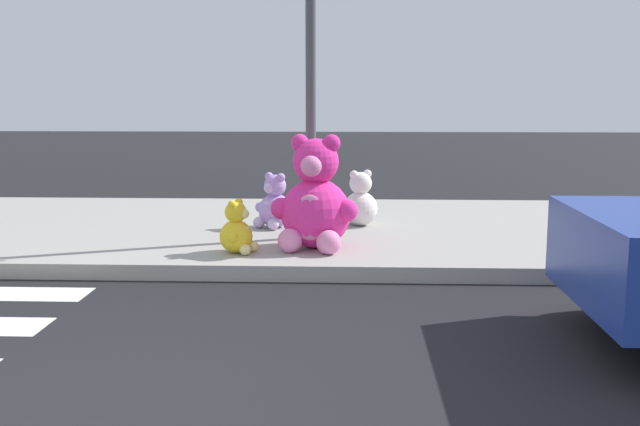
{
  "coord_description": "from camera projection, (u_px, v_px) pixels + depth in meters",
  "views": [
    {
      "loc": [
        1.43,
        -3.66,
        1.72
      ],
      "look_at": [
        1.13,
        3.6,
        0.55
      ],
      "focal_mm": 42.04,
      "sensor_mm": 36.0,
      "label": 1
    }
  ],
  "objects": [
    {
      "name": "ground_plane",
      "position": [
        78.0,
        423.0,
        3.94
      ],
      "size": [
        60.0,
        60.0,
        0.0
      ],
      "primitive_type": "plane",
      "color": "black"
    },
    {
      "name": "sidewalk",
      "position": [
        232.0,
        230.0,
        9.06
      ],
      "size": [
        28.0,
        4.4,
        0.15
      ],
      "primitive_type": "cube",
      "color": "#9E9B93",
      "rests_on": "ground_plane"
    },
    {
      "name": "sign_pole",
      "position": [
        311.0,
        81.0,
        7.95
      ],
      "size": [
        0.56,
        0.11,
        3.2
      ],
      "color": "#4C4C51",
      "rests_on": "sidewalk"
    },
    {
      "name": "plush_pink_large",
      "position": [
        315.0,
        203.0,
        7.56
      ],
      "size": [
        0.89,
        0.81,
        1.16
      ],
      "color": "#F22D93",
      "rests_on": "sidewalk"
    },
    {
      "name": "plush_white",
      "position": [
        360.0,
        203.0,
        8.93
      ],
      "size": [
        0.46,
        0.48,
        0.67
      ],
      "color": "white",
      "rests_on": "sidewalk"
    },
    {
      "name": "plush_yellow",
      "position": [
        237.0,
        232.0,
        7.39
      ],
      "size": [
        0.38,
        0.4,
        0.54
      ],
      "color": "yellow",
      "rests_on": "sidewalk"
    },
    {
      "name": "plush_lavender",
      "position": [
        274.0,
        206.0,
        8.79
      ],
      "size": [
        0.45,
        0.47,
        0.65
      ],
      "color": "#B28CD8",
      "rests_on": "sidewalk"
    }
  ]
}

